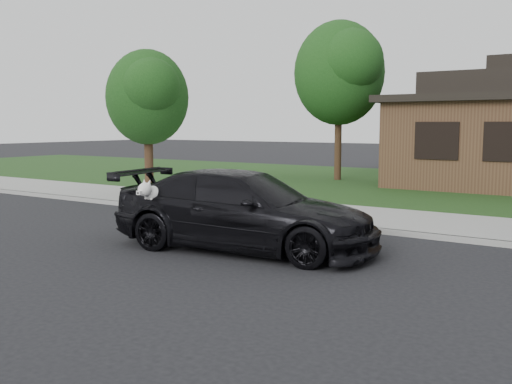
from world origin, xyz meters
The scene contains 7 objects.
ground centered at (0.00, 0.00, 0.00)m, with size 120.00×120.00×0.00m, color black.
sidewalk centered at (0.00, 5.00, 0.06)m, with size 60.00×3.00×0.12m, color gray.
curb centered at (0.00, 3.50, 0.06)m, with size 60.00×0.12×0.12m, color gray.
lawn centered at (0.00, 13.00, 0.07)m, with size 60.00×13.00×0.13m, color #193814.
sedan centered at (-0.72, 0.62, 0.75)m, with size 5.37×2.68×1.50m.
tree_0 centered at (-4.34, 12.88, 4.48)m, with size 3.78×3.60×6.34m.
tree_2 centered at (-7.38, 5.11, 3.27)m, with size 2.73×2.60×4.59m.
Camera 1 is at (5.28, -8.23, 2.37)m, focal length 40.00 mm.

